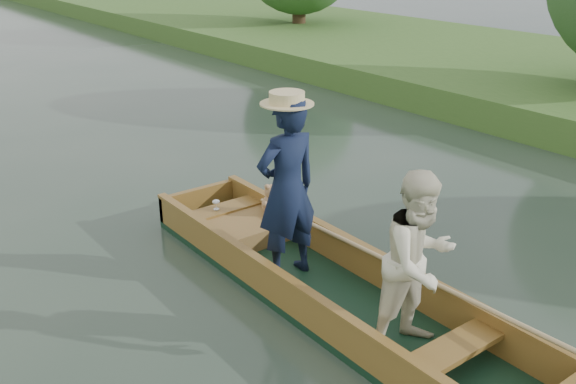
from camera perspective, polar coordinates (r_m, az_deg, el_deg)
ground at (r=6.55m, az=3.22°, el=-9.31°), size 120.00×120.00×0.00m
punt at (r=6.17m, az=3.97°, el=-4.76°), size 1.12×5.10×2.00m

